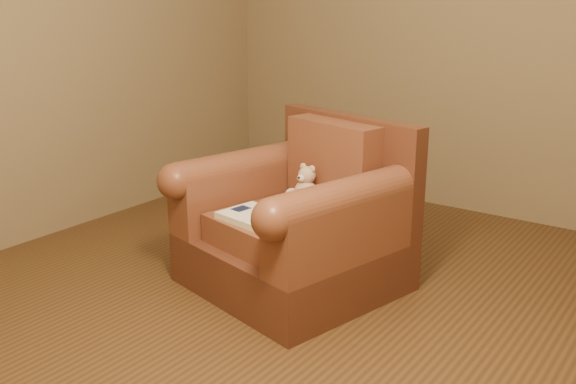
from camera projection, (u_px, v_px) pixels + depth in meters
The scene contains 4 objects.
floor at pixel (314, 322), 2.97m from camera, with size 4.00×4.00×0.00m, color #4E331A.
armchair at pixel (299, 224), 3.29m from camera, with size 1.12×1.09×0.85m.
teddy_bear at pixel (304, 189), 3.33m from camera, with size 0.16×0.18×0.22m.
guidebook at pixel (262, 219), 3.08m from camera, with size 0.45×0.31×0.03m.
Camera 1 is at (1.46, -2.24, 1.44)m, focal length 40.00 mm.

